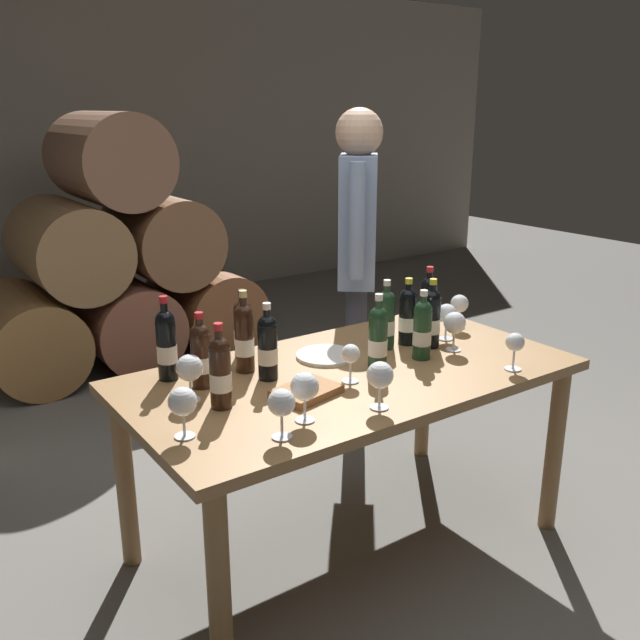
% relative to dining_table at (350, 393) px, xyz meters
% --- Properties ---
extents(ground_plane, '(14.00, 14.00, 0.00)m').
position_rel_dining_table_xyz_m(ground_plane, '(0.00, 0.00, -0.67)').
color(ground_plane, '#66635E').
extents(cellar_back_wall, '(10.00, 0.24, 2.80)m').
position_rel_dining_table_xyz_m(cellar_back_wall, '(0.00, 4.20, 0.73)').
color(cellar_back_wall, gray).
rests_on(cellar_back_wall, ground_plane).
extents(barrel_stack, '(1.86, 0.90, 1.69)m').
position_rel_dining_table_xyz_m(barrel_stack, '(0.00, 2.60, -0.01)').
color(barrel_stack, brown).
rests_on(barrel_stack, ground_plane).
extents(dining_table, '(1.70, 0.90, 0.76)m').
position_rel_dining_table_xyz_m(dining_table, '(0.00, 0.00, 0.00)').
color(dining_table, olive).
rests_on(dining_table, ground_plane).
extents(wine_bottle_0, '(0.07, 0.07, 0.29)m').
position_rel_dining_table_xyz_m(wine_bottle_0, '(0.28, 0.12, 0.22)').
color(wine_bottle_0, '#19381E').
rests_on(wine_bottle_0, dining_table).
extents(wine_bottle_1, '(0.07, 0.07, 0.28)m').
position_rel_dining_table_xyz_m(wine_bottle_1, '(-0.26, 0.35, 0.21)').
color(wine_bottle_1, black).
rests_on(wine_bottle_1, dining_table).
extents(wine_bottle_2, '(0.07, 0.07, 0.29)m').
position_rel_dining_table_xyz_m(wine_bottle_2, '(-0.55, -0.02, 0.22)').
color(wine_bottle_2, black).
rests_on(wine_bottle_2, dining_table).
extents(wine_bottle_3, '(0.07, 0.07, 0.29)m').
position_rel_dining_table_xyz_m(wine_bottle_3, '(-0.30, 0.11, 0.22)').
color(wine_bottle_3, black).
rests_on(wine_bottle_3, dining_table).
extents(wine_bottle_4, '(0.07, 0.07, 0.29)m').
position_rel_dining_table_xyz_m(wine_bottle_4, '(0.44, 0.03, 0.22)').
color(wine_bottle_4, black).
rests_on(wine_bottle_4, dining_table).
extents(wine_bottle_5, '(0.07, 0.07, 0.29)m').
position_rel_dining_table_xyz_m(wine_bottle_5, '(0.57, 0.19, 0.22)').
color(wine_bottle_5, black).
rests_on(wine_bottle_5, dining_table).
extents(wine_bottle_6, '(0.07, 0.07, 0.31)m').
position_rel_dining_table_xyz_m(wine_bottle_6, '(-0.33, 0.23, 0.23)').
color(wine_bottle_6, black).
rests_on(wine_bottle_6, dining_table).
extents(wine_bottle_7, '(0.07, 0.07, 0.28)m').
position_rel_dining_table_xyz_m(wine_bottle_7, '(0.38, 0.11, 0.21)').
color(wine_bottle_7, black).
rests_on(wine_bottle_7, dining_table).
extents(wine_bottle_8, '(0.07, 0.07, 0.31)m').
position_rel_dining_table_xyz_m(wine_bottle_8, '(-0.60, 0.32, 0.23)').
color(wine_bottle_8, black).
rests_on(wine_bottle_8, dining_table).
extents(wine_bottle_9, '(0.07, 0.07, 0.28)m').
position_rel_dining_table_xyz_m(wine_bottle_9, '(-0.53, 0.18, 0.21)').
color(wine_bottle_9, black).
rests_on(wine_bottle_9, dining_table).
extents(wine_bottle_10, '(0.07, 0.07, 0.30)m').
position_rel_dining_table_xyz_m(wine_bottle_10, '(0.08, -0.06, 0.22)').
color(wine_bottle_10, '#19381E').
rests_on(wine_bottle_10, dining_table).
extents(wine_bottle_11, '(0.07, 0.07, 0.28)m').
position_rel_dining_table_xyz_m(wine_bottle_11, '(0.31, -0.05, 0.21)').
color(wine_bottle_11, '#19381E').
rests_on(wine_bottle_11, dining_table).
extents(wine_glass_0, '(0.09, 0.09, 0.16)m').
position_rel_dining_table_xyz_m(wine_glass_0, '(-0.13, -0.32, 0.21)').
color(wine_glass_0, white).
rests_on(wine_glass_0, dining_table).
extents(wine_glass_1, '(0.09, 0.09, 0.16)m').
position_rel_dining_table_xyz_m(wine_glass_1, '(-0.61, 0.09, 0.21)').
color(wine_glass_1, white).
rests_on(wine_glass_1, dining_table).
extents(wine_glass_2, '(0.07, 0.07, 0.14)m').
position_rel_dining_table_xyz_m(wine_glass_2, '(-0.07, -0.09, 0.19)').
color(wine_glass_2, white).
rests_on(wine_glass_2, dining_table).
extents(wine_glass_3, '(0.08, 0.08, 0.16)m').
position_rel_dining_table_xyz_m(wine_glass_3, '(-0.50, -0.32, 0.20)').
color(wine_glass_3, white).
rests_on(wine_glass_3, dining_table).
extents(wine_glass_4, '(0.08, 0.08, 0.15)m').
position_rel_dining_table_xyz_m(wine_glass_4, '(0.72, 0.14, 0.20)').
color(wine_glass_4, white).
rests_on(wine_glass_4, dining_table).
extents(wine_glass_5, '(0.09, 0.09, 0.16)m').
position_rel_dining_table_xyz_m(wine_glass_5, '(0.48, -0.06, 0.21)').
color(wine_glass_5, white).
rests_on(wine_glass_5, dining_table).
extents(wine_glass_6, '(0.08, 0.08, 0.16)m').
position_rel_dining_table_xyz_m(wine_glass_6, '(0.56, 0.06, 0.20)').
color(wine_glass_6, white).
rests_on(wine_glass_6, dining_table).
extents(wine_glass_7, '(0.09, 0.09, 0.16)m').
position_rel_dining_table_xyz_m(wine_glass_7, '(-0.38, -0.26, 0.21)').
color(wine_glass_7, white).
rests_on(wine_glass_7, dining_table).
extents(wine_glass_8, '(0.07, 0.07, 0.15)m').
position_rel_dining_table_xyz_m(wine_glass_8, '(0.51, -0.35, 0.19)').
color(wine_glass_8, white).
rests_on(wine_glass_8, dining_table).
extents(wine_glass_9, '(0.09, 0.09, 0.16)m').
position_rel_dining_table_xyz_m(wine_glass_9, '(-0.74, -0.15, 0.20)').
color(wine_glass_9, white).
rests_on(wine_glass_9, dining_table).
extents(tasting_notebook, '(0.25, 0.20, 0.03)m').
position_rel_dining_table_xyz_m(tasting_notebook, '(-0.26, -0.10, 0.11)').
color(tasting_notebook, '#936038').
rests_on(tasting_notebook, dining_table).
extents(serving_plate, '(0.24, 0.24, 0.01)m').
position_rel_dining_table_xyz_m(serving_plate, '(0.01, 0.17, 0.10)').
color(serving_plate, white).
rests_on(serving_plate, dining_table).
extents(sommelier_presenting, '(0.34, 0.40, 1.72)m').
position_rel_dining_table_xyz_m(sommelier_presenting, '(0.61, 0.75, 0.37)').
color(sommelier_presenting, '#383842').
rests_on(sommelier_presenting, ground_plane).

